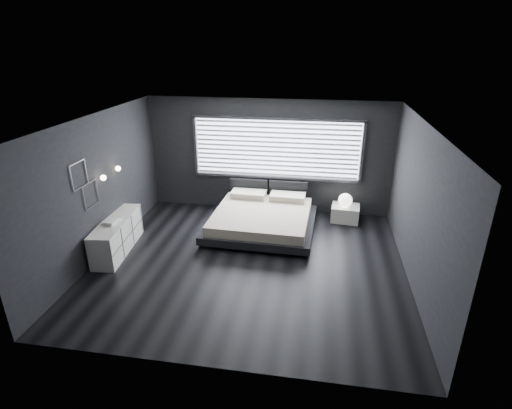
# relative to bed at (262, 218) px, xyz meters

# --- Properties ---
(room) EXTENTS (6.04, 6.00, 2.80)m
(room) POSITION_rel_bed_xyz_m (-0.03, -1.50, 1.12)
(room) COLOR black
(room) RESTS_ON ground
(window) EXTENTS (4.14, 0.09, 1.52)m
(window) POSITION_rel_bed_xyz_m (0.17, 1.20, 1.33)
(window) COLOR white
(window) RESTS_ON ground
(headboard) EXTENTS (1.96, 0.16, 0.52)m
(headboard) POSITION_rel_bed_xyz_m (-0.00, 1.14, 0.29)
(headboard) COLOR black
(headboard) RESTS_ON ground
(sconce_near) EXTENTS (0.18, 0.11, 0.11)m
(sconce_near) POSITION_rel_bed_xyz_m (-2.91, -1.45, 1.32)
(sconce_near) COLOR silver
(sconce_near) RESTS_ON ground
(sconce_far) EXTENTS (0.18, 0.11, 0.11)m
(sconce_far) POSITION_rel_bed_xyz_m (-2.91, -0.85, 1.32)
(sconce_far) COLOR silver
(sconce_far) RESTS_ON ground
(wall_art_upper) EXTENTS (0.01, 0.48, 0.48)m
(wall_art_upper) POSITION_rel_bed_xyz_m (-3.01, -2.05, 1.57)
(wall_art_upper) COLOR #47474C
(wall_art_upper) RESTS_ON ground
(wall_art_lower) EXTENTS (0.01, 0.48, 0.48)m
(wall_art_lower) POSITION_rel_bed_xyz_m (-3.01, -1.80, 1.10)
(wall_art_lower) COLOR #47474C
(wall_art_lower) RESTS_ON ground
(bed) EXTENTS (2.44, 2.34, 0.61)m
(bed) POSITION_rel_bed_xyz_m (0.00, 0.00, 0.00)
(bed) COLOR black
(bed) RESTS_ON ground
(nightstand) EXTENTS (0.69, 0.59, 0.38)m
(nightstand) POSITION_rel_bed_xyz_m (1.91, 0.83, -0.10)
(nightstand) COLOR silver
(nightstand) RESTS_ON ground
(orb_lamp) EXTENTS (0.33, 0.33, 0.33)m
(orb_lamp) POSITION_rel_bed_xyz_m (1.88, 0.79, 0.26)
(orb_lamp) COLOR white
(orb_lamp) RESTS_ON nightstand
(dresser) EXTENTS (0.66, 1.77, 0.69)m
(dresser) POSITION_rel_bed_xyz_m (-2.81, -1.44, 0.06)
(dresser) COLOR silver
(dresser) RESTS_ON ground
(book_stack) EXTENTS (0.31, 0.37, 0.07)m
(book_stack) POSITION_rel_bed_xyz_m (-2.81, -1.57, 0.44)
(book_stack) COLOR silver
(book_stack) RESTS_ON dresser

